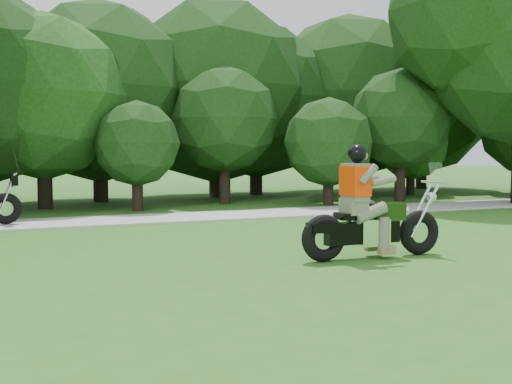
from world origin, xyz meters
TOP-DOWN VIEW (x-y plane):
  - ground at (0.00, 0.00)m, footprint 100.00×100.00m
  - walkway at (0.00, 8.00)m, footprint 60.00×2.20m
  - tree_line at (-0.53, 14.73)m, footprint 39.15×11.96m
  - chopper_motorcycle at (-0.20, 0.69)m, footprint 2.70×0.72m

SIDE VIEW (x-z plane):
  - ground at x=0.00m, z-range 0.00..0.00m
  - walkway at x=0.00m, z-range 0.00..0.06m
  - chopper_motorcycle at x=-0.20m, z-range -0.25..1.68m
  - tree_line at x=-0.53m, z-range -0.17..7.60m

